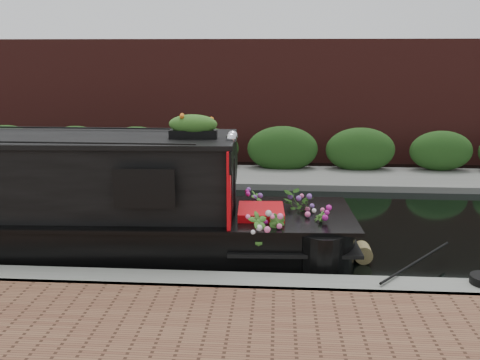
{
  "coord_description": "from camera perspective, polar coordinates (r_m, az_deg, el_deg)",
  "views": [
    {
      "loc": [
        1.96,
        -10.82,
        3.65
      ],
      "look_at": [
        1.24,
        -0.6,
        1.15
      ],
      "focal_mm": 40.0,
      "sensor_mm": 36.0,
      "label": 1
    }
  ],
  "objects": [
    {
      "name": "far_bank_path",
      "position": [
        15.58,
        -3.3,
        0.12
      ],
      "size": [
        40.0,
        2.4,
        0.34
      ],
      "primitive_type": "cube",
      "color": "#61615D",
      "rests_on": "ground"
    },
    {
      "name": "narrowboat",
      "position": [
        10.64,
        -23.53,
        -2.83
      ],
      "size": [
        12.05,
        2.59,
        2.81
      ],
      "rotation": [
        0.0,
        0.0,
        0.04
      ],
      "color": "black",
      "rests_on": "ground"
    },
    {
      "name": "far_brick_wall",
      "position": [
        18.49,
        -2.12,
        2.3
      ],
      "size": [
        40.0,
        1.0,
        8.0
      ],
      "primitive_type": "cube",
      "color": "#4E1D1A",
      "rests_on": "ground"
    },
    {
      "name": "near_bank_coping",
      "position": [
        8.58,
        -9.77,
        -11.69
      ],
      "size": [
        40.0,
        0.6,
        0.5
      ],
      "primitive_type": "cube",
      "color": "slate",
      "rests_on": "ground"
    },
    {
      "name": "far_hedge",
      "position": [
        16.45,
        -2.9,
        0.85
      ],
      "size": [
        40.0,
        1.1,
        2.8
      ],
      "primitive_type": "cube",
      "color": "#1E4115",
      "rests_on": "ground"
    },
    {
      "name": "ground",
      "position": [
        11.58,
        -5.93,
        -4.75
      ],
      "size": [
        80.0,
        80.0,
        0.0
      ],
      "primitive_type": "plane",
      "color": "black",
      "rests_on": "ground"
    },
    {
      "name": "rope_fender",
      "position": [
        9.79,
        12.91,
        -7.55
      ],
      "size": [
        0.32,
        0.36,
        0.32
      ],
      "primitive_type": "cylinder",
      "rotation": [
        1.57,
        0.0,
        0.0
      ],
      "color": "olive",
      "rests_on": "ground"
    }
  ]
}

